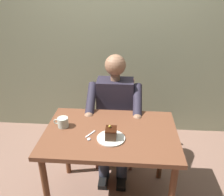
{
  "coord_description": "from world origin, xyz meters",
  "views": [
    {
      "loc": [
        -0.13,
        1.58,
        1.79
      ],
      "look_at": [
        -0.0,
        -0.1,
        0.99
      ],
      "focal_mm": 37.56,
      "sensor_mm": 36.0,
      "label": 1
    }
  ],
  "objects_px": {
    "chair": "(116,117)",
    "seated_person": "(115,114)",
    "dining_table": "(111,141)",
    "cake_slice": "(111,133)",
    "dessert_spoon": "(90,137)",
    "coffee_cup": "(63,122)"
  },
  "relations": [
    {
      "from": "dining_table",
      "to": "chair",
      "type": "distance_m",
      "value": 0.66
    },
    {
      "from": "chair",
      "to": "seated_person",
      "type": "relative_size",
      "value": 0.74
    },
    {
      "from": "cake_slice",
      "to": "dessert_spoon",
      "type": "relative_size",
      "value": 0.74
    },
    {
      "from": "coffee_cup",
      "to": "seated_person",
      "type": "bearing_deg",
      "value": -132.83
    },
    {
      "from": "chair",
      "to": "seated_person",
      "type": "height_order",
      "value": "seated_person"
    },
    {
      "from": "dining_table",
      "to": "dessert_spoon",
      "type": "bearing_deg",
      "value": 30.44
    },
    {
      "from": "chair",
      "to": "coffee_cup",
      "type": "distance_m",
      "value": 0.78
    },
    {
      "from": "seated_person",
      "to": "dessert_spoon",
      "type": "height_order",
      "value": "seated_person"
    },
    {
      "from": "cake_slice",
      "to": "dessert_spoon",
      "type": "bearing_deg",
      "value": -2.8
    },
    {
      "from": "dining_table",
      "to": "seated_person",
      "type": "height_order",
      "value": "seated_person"
    },
    {
      "from": "dining_table",
      "to": "coffee_cup",
      "type": "height_order",
      "value": "coffee_cup"
    },
    {
      "from": "cake_slice",
      "to": "coffee_cup",
      "type": "distance_m",
      "value": 0.43
    },
    {
      "from": "seated_person",
      "to": "cake_slice",
      "type": "xyz_separation_m",
      "value": [
        -0.01,
        0.57,
        0.15
      ]
    },
    {
      "from": "coffee_cup",
      "to": "dessert_spoon",
      "type": "distance_m",
      "value": 0.28
    },
    {
      "from": "dining_table",
      "to": "cake_slice",
      "type": "bearing_deg",
      "value": 96.26
    },
    {
      "from": "chair",
      "to": "dining_table",
      "type": "bearing_deg",
      "value": 90.0
    },
    {
      "from": "chair",
      "to": "dessert_spoon",
      "type": "height_order",
      "value": "chair"
    },
    {
      "from": "dining_table",
      "to": "chair",
      "type": "xyz_separation_m",
      "value": [
        0.0,
        -0.65,
        -0.15
      ]
    },
    {
      "from": "dessert_spoon",
      "to": "coffee_cup",
      "type": "bearing_deg",
      "value": -28.7
    },
    {
      "from": "seated_person",
      "to": "cake_slice",
      "type": "distance_m",
      "value": 0.59
    },
    {
      "from": "cake_slice",
      "to": "coffee_cup",
      "type": "height_order",
      "value": "cake_slice"
    },
    {
      "from": "chair",
      "to": "dessert_spoon",
      "type": "distance_m",
      "value": 0.79
    }
  ]
}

